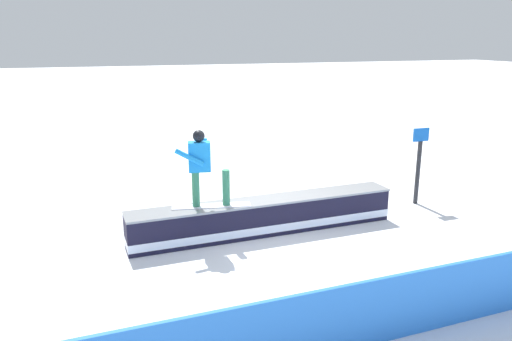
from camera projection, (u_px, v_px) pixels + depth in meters
ground_plane at (265, 232)px, 9.88m from camera, size 120.00×120.00×0.00m
grind_box at (265, 218)px, 9.80m from camera, size 5.41×0.79×0.69m
snowboarder at (203, 165)px, 9.10m from camera, size 1.50×0.56×1.46m
safety_fence at (374, 312)px, 6.18m from camera, size 13.60×0.49×0.90m
trail_marker at (419, 164)px, 11.36m from camera, size 0.40×0.10×1.78m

